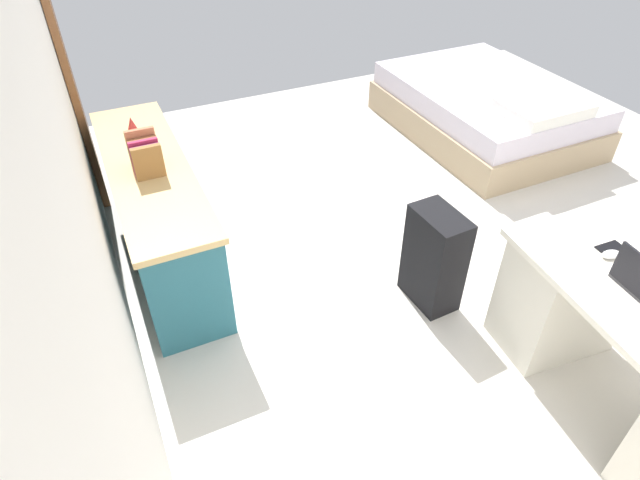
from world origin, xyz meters
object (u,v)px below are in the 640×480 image
Objects in this scene: desk at (633,359)px; cell_phone_by_mouse at (610,247)px; credenza at (159,213)px; figurine_small at (132,125)px; computer_mouse at (611,254)px; bed at (486,109)px; suitcase_black at (434,259)px.

cell_phone_by_mouse is at bearing -16.68° from desk.
figurine_small reaches higher than credenza.
cell_phone_by_mouse is at bearing -39.47° from computer_mouse.
credenza is at bearing 100.17° from bed.
suitcase_black is at bearing 20.51° from desk.
suitcase_black is at bearing -138.08° from figurine_small.
cell_phone_by_mouse is 2.96m from figurine_small.
desk is 13.59× the size of figurine_small.
desk is 14.95× the size of computer_mouse.
cell_phone_by_mouse is (0.05, -0.05, -0.01)m from computer_mouse.
desk is at bearing -162.26° from suitcase_black.
bed is 17.34× the size of figurine_small.
computer_mouse is at bearing 152.15° from bed.
suitcase_black is (1.06, 0.40, -0.06)m from desk.
desk is at bearing 174.00° from computer_mouse.
credenza is 16.36× the size of figurine_small.
figurine_small reaches higher than suitcase_black.
figurine_small reaches higher than desk.
desk is 0.83× the size of credenza.
figurine_small is (2.29, 1.88, 0.04)m from computer_mouse.
credenza is 2.78× the size of suitcase_black.
computer_mouse reaches higher than desk.
computer_mouse is 0.07m from cell_phone_by_mouse.
desk is 0.51m from computer_mouse.
credenza is 0.63m from figurine_small.
desk is 3.04m from bed.
computer_mouse is (-2.38, 1.26, 0.50)m from bed.
figurine_small is (1.57, 1.41, 0.46)m from suitcase_black.
credenza is 2.64m from cell_phone_by_mouse.
computer_mouse is 0.91× the size of figurine_small.
figurine_small reaches higher than cell_phone_by_mouse.
suitcase_black is (-1.10, -1.41, -0.04)m from credenza.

